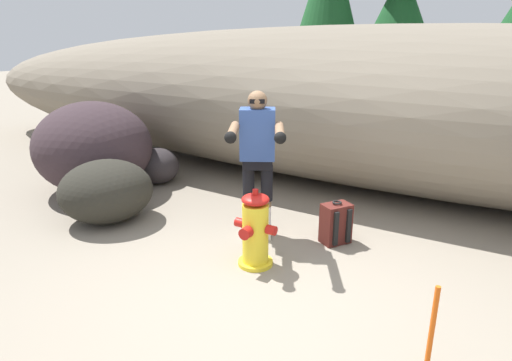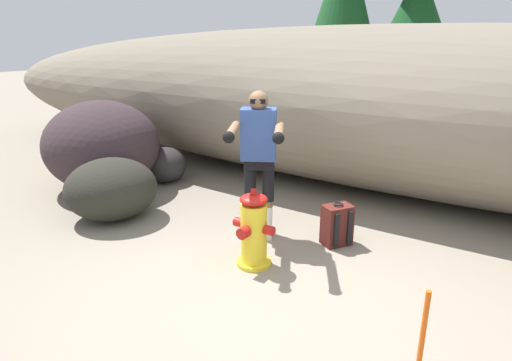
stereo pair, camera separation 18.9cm
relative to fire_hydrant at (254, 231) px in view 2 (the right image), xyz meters
The scene contains 9 objects.
ground_plane 0.61m from the fire_hydrant, 51.91° to the right, with size 56.00×56.00×0.04m, color gray.
dirt_embankment 3.23m from the fire_hydrant, 84.58° to the left, with size 17.83×3.20×2.30m, color #756B5B.
fire_hydrant is the anchor object (origin of this frame).
utility_worker 0.91m from the fire_hydrant, 118.11° to the left, with size 0.81×1.04×1.61m.
spare_backpack 1.00m from the fire_hydrant, 59.92° to the left, with size 0.36×0.36×0.47m.
boulder_large 3.19m from the fire_hydrant, 166.45° to the left, with size 1.69×1.62×1.28m, color #35282D.
boulder_mid 2.08m from the fire_hydrant, behind, with size 1.09×0.99×0.75m, color #27261F.
boulder_small 2.92m from the fire_hydrant, 150.54° to the left, with size 0.63×0.67×0.54m, color #2C2729.
survey_stake 1.80m from the fire_hydrant, 19.12° to the right, with size 0.04×0.04×0.60m, color #E55914.
Camera 2 is at (1.77, -2.78, 2.11)m, focal length 30.42 mm.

